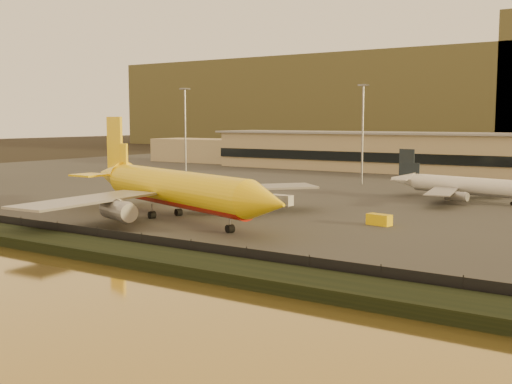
% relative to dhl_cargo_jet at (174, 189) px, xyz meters
% --- Properties ---
extents(ground, '(900.00, 900.00, 0.00)m').
position_rel_dhl_cargo_jet_xyz_m(ground, '(11.75, -9.19, -5.30)').
color(ground, black).
rests_on(ground, ground).
extents(embankment, '(320.00, 7.00, 1.40)m').
position_rel_dhl_cargo_jet_xyz_m(embankment, '(11.75, -26.19, -4.60)').
color(embankment, black).
rests_on(embankment, ground).
extents(tarmac, '(320.00, 220.00, 0.20)m').
position_rel_dhl_cargo_jet_xyz_m(tarmac, '(11.75, 85.81, -5.20)').
color(tarmac, '#2D2D2D').
rests_on(tarmac, ground).
extents(perimeter_fence, '(300.00, 0.05, 2.20)m').
position_rel_dhl_cargo_jet_xyz_m(perimeter_fence, '(11.75, -22.19, -4.00)').
color(perimeter_fence, black).
rests_on(perimeter_fence, tarmac).
extents(terminal_building, '(202.00, 25.00, 12.60)m').
position_rel_dhl_cargo_jet_xyz_m(terminal_building, '(-2.77, 116.36, 0.95)').
color(terminal_building, tan).
rests_on(terminal_building, tarmac).
extents(apron_light_masts, '(152.20, 12.20, 25.40)m').
position_rel_dhl_cargo_jet_xyz_m(apron_light_masts, '(26.75, 65.81, 10.41)').
color(apron_light_masts, slate).
rests_on(apron_light_masts, tarmac).
extents(dhl_cargo_jet, '(55.64, 52.93, 17.08)m').
position_rel_dhl_cargo_jet_xyz_m(dhl_cargo_jet, '(0.00, 0.00, 0.00)').
color(dhl_cargo_jet, yellow).
rests_on(dhl_cargo_jet, tarmac).
extents(white_narrowbody_jet, '(35.18, 33.80, 10.16)m').
position_rel_dhl_cargo_jet_xyz_m(white_narrowbody_jet, '(33.20, 51.86, -2.06)').
color(white_narrowbody_jet, silver).
rests_on(white_narrowbody_jet, tarmac).
extents(gse_vehicle_yellow, '(4.14, 2.43, 1.75)m').
position_rel_dhl_cargo_jet_xyz_m(gse_vehicle_yellow, '(30.66, 13.38, -4.22)').
color(gse_vehicle_yellow, yellow).
rests_on(gse_vehicle_yellow, tarmac).
extents(gse_vehicle_white, '(4.53, 2.12, 2.02)m').
position_rel_dhl_cargo_jet_xyz_m(gse_vehicle_white, '(5.49, 25.06, -4.09)').
color(gse_vehicle_white, silver).
rests_on(gse_vehicle_white, tarmac).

